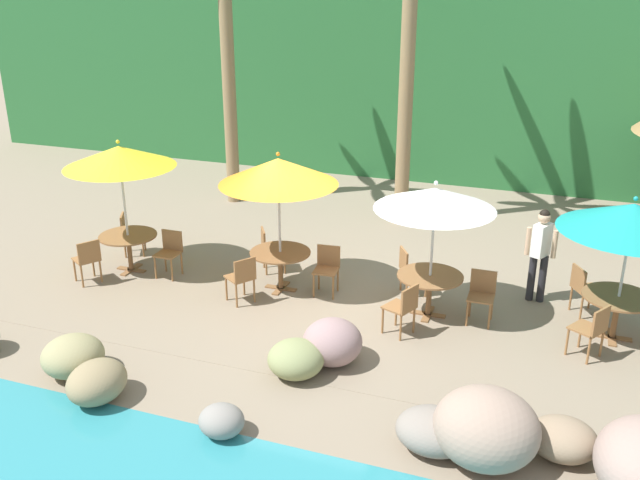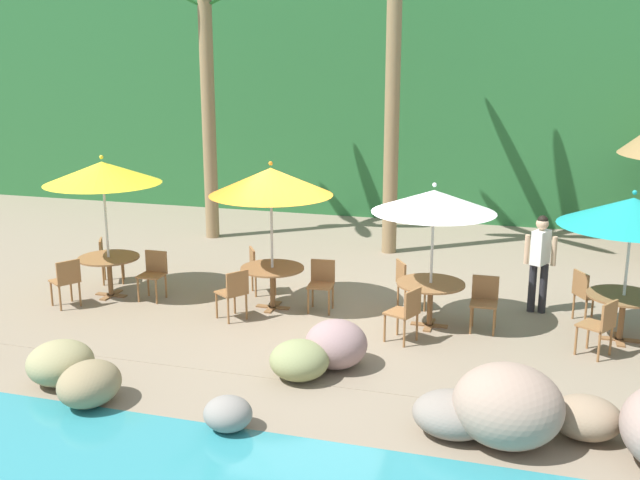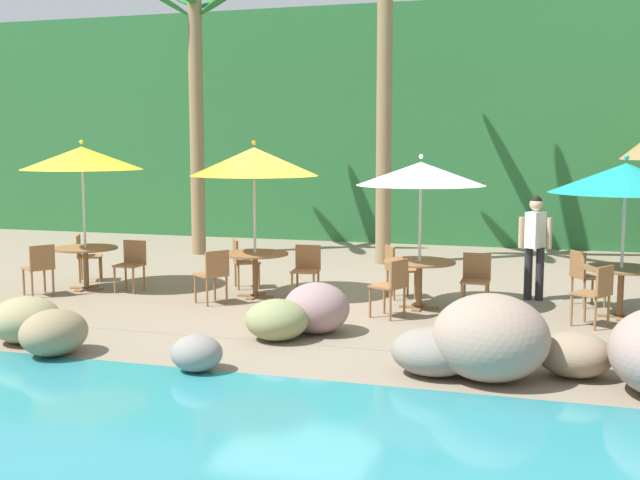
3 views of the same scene
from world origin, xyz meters
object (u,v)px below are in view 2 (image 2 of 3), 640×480
object	(u,v)px
dining_table_yellow	(109,264)
dining_table_orange	(272,274)
chair_yellow_inland	(108,257)
dining_table_white	(431,290)
palm_tree_nearest	(206,66)
chair_teal_inland	(586,293)
chair_white_left	(406,311)
dining_table_teal	(623,303)
chair_white_inland	(407,281)
chair_orange_seaward	(322,281)
palm_tree_second	(394,29)
chair_yellow_left	(67,279)
chair_teal_left	(601,324)
chair_orange_inland	(258,267)
umbrella_teal	(633,212)
umbrella_white	(434,201)
chair_yellow_seaward	(154,271)
chair_white_seaward	(484,299)
umbrella_yellow	(102,173)
umbrella_orange	(271,182)
waiter_in_white	(540,257)
chair_orange_left	(234,291)

from	to	relation	value
dining_table_yellow	dining_table_orange	xyz separation A→B (m)	(3.07, 0.21, 0.00)
chair_yellow_inland	dining_table_white	bearing A→B (deg)	-5.50
palm_tree_nearest	chair_teal_inland	bearing A→B (deg)	-23.81
chair_white_left	dining_table_teal	world-z (taller)	chair_white_left
chair_white_inland	chair_orange_seaward	bearing A→B (deg)	-163.37
chair_white_inland	chair_white_left	bearing A→B (deg)	-80.33
dining_table_white	palm_tree_second	bearing A→B (deg)	109.33
chair_yellow_left	chair_teal_left	bearing A→B (deg)	1.98
chair_yellow_inland	chair_orange_inland	size ratio (longest dim) A/B	1.00
chair_yellow_inland	chair_teal_left	xyz separation A→B (m)	(8.86, -1.18, 0.00)
dining_table_white	umbrella_teal	size ratio (longest dim) A/B	0.47
dining_table_orange	umbrella_white	xyz separation A→B (m)	(2.75, -0.11, 1.46)
dining_table_yellow	palm_tree_second	size ratio (longest dim) A/B	0.16
chair_yellow_seaward	palm_tree_second	bearing A→B (deg)	52.28
chair_white_seaward	umbrella_teal	bearing A→B (deg)	3.00
umbrella_teal	palm_tree_second	xyz separation A→B (m)	(-4.47, 4.21, 2.77)
umbrella_yellow	dining_table_teal	size ratio (longest dim) A/B	2.35
chair_yellow_seaward	chair_white_inland	distance (m)	4.52
chair_orange_seaward	chair_white_left	bearing A→B (deg)	-33.27
chair_yellow_seaward	umbrella_white	xyz separation A→B (m)	(4.97, 0.01, 1.56)
dining_table_yellow	chair_white_inland	size ratio (longest dim) A/B	1.26
chair_white_seaward	dining_table_orange	bearing A→B (deg)	179.83
dining_table_teal	chair_white_seaward	bearing A→B (deg)	-177.00
dining_table_yellow	chair_yellow_left	size ratio (longest dim) A/B	1.26
chair_white_inland	chair_yellow_inland	bearing A→B (deg)	-179.17
umbrella_orange	dining_table_teal	world-z (taller)	umbrella_orange
umbrella_yellow	dining_table_yellow	world-z (taller)	umbrella_yellow
umbrella_orange	chair_teal_left	xyz separation A→B (m)	(5.30, -0.68, -1.72)
dining_table_orange	chair_white_inland	xyz separation A→B (m)	(2.24, 0.58, -0.10)
dining_table_yellow	chair_yellow_left	bearing A→B (deg)	-115.21
chair_orange_seaward	chair_teal_left	xyz separation A→B (m)	(4.46, -0.84, 0.00)
umbrella_teal	dining_table_orange	bearing A→B (deg)	-179.01
umbrella_yellow	umbrella_teal	size ratio (longest dim) A/B	1.10
waiter_in_white	chair_white_left	bearing A→B (deg)	-133.54
chair_orange_inland	chair_orange_left	bearing A→B (deg)	-85.18
chair_orange_inland	chair_white_left	size ratio (longest dim) A/B	1.00
chair_white_seaward	waiter_in_white	bearing A→B (deg)	53.40
chair_white_inland	chair_teal_inland	world-z (taller)	same
dining_table_yellow	chair_teal_inland	world-z (taller)	chair_teal_inland
umbrella_teal	palm_tree_nearest	size ratio (longest dim) A/B	0.38
chair_white_seaward	waiter_in_white	distance (m)	1.44
chair_white_inland	umbrella_teal	size ratio (longest dim) A/B	0.37
umbrella_orange	dining_table_orange	distance (m)	1.62
chair_orange_inland	chair_teal_left	xyz separation A→B (m)	(5.82, -1.36, 0.00)
umbrella_orange	umbrella_white	xyz separation A→B (m)	(2.75, -0.11, -0.16)
chair_teal_left	dining_table_teal	bearing A→B (deg)	65.09
palm_tree_second	chair_orange_left	bearing A→B (deg)	-107.50
chair_teal_left	palm_tree_nearest	distance (m)	10.53
chair_yellow_inland	waiter_in_white	size ratio (longest dim) A/B	0.51
chair_teal_inland	chair_teal_left	size ratio (longest dim) A/B	1.00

